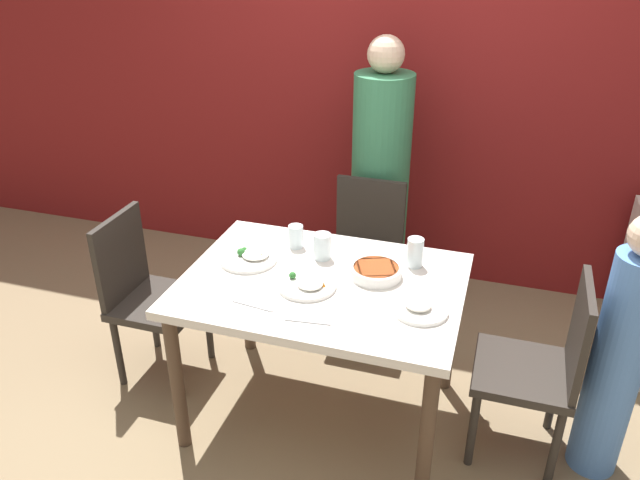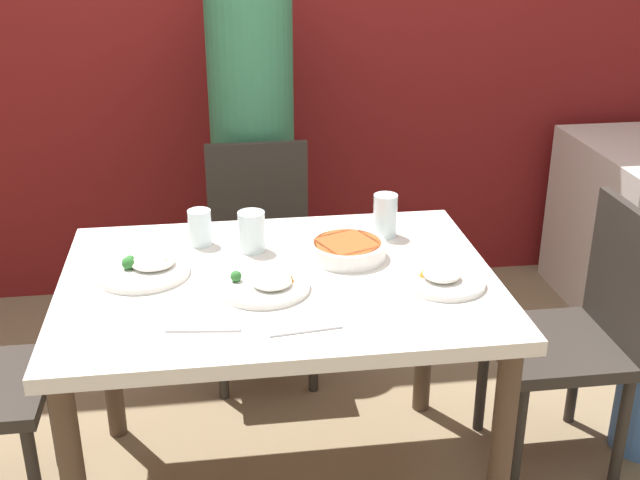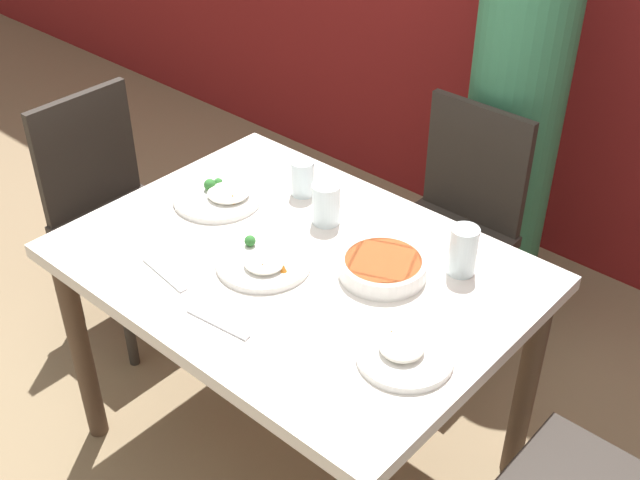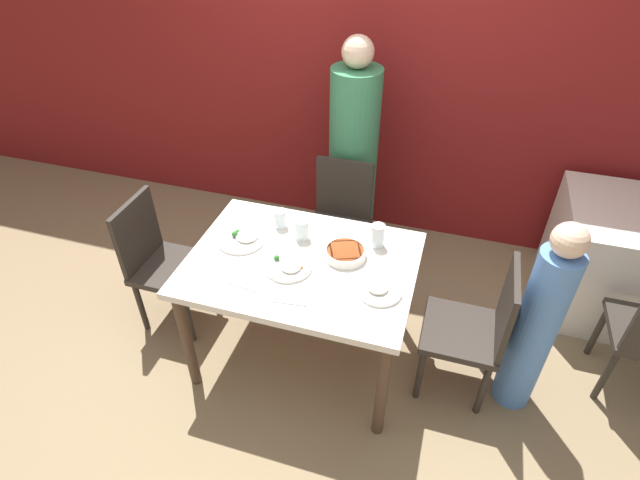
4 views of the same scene
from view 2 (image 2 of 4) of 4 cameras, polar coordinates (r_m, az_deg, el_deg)
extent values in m
cube|color=silver|center=(2.20, -2.95, -3.11)|extent=(1.18, 0.87, 0.04)
cylinder|color=#4C3828|center=(2.20, 12.68, -15.14)|extent=(0.06, 0.06, 0.70)
cylinder|color=#4C3828|center=(2.72, -14.83, -7.20)|extent=(0.06, 0.06, 0.70)
cylinder|color=#4C3828|center=(2.79, 7.50, -5.83)|extent=(0.06, 0.06, 0.70)
cube|color=#2D2823|center=(2.97, -4.08, -2.41)|extent=(0.40, 0.40, 0.04)
cube|color=#2D2823|center=(3.05, -4.46, 3.05)|extent=(0.38, 0.03, 0.43)
cylinder|color=#2D2823|center=(2.92, -6.98, -7.81)|extent=(0.04, 0.04, 0.39)
cylinder|color=#2D2823|center=(2.94, -0.48, -7.41)|extent=(0.04, 0.04, 0.39)
cylinder|color=#2D2823|center=(3.21, -7.14, -4.79)|extent=(0.04, 0.04, 0.39)
cylinder|color=#2D2823|center=(3.22, -1.26, -4.45)|extent=(0.04, 0.04, 0.39)
cube|color=#2D2823|center=(2.61, 16.45, -7.23)|extent=(0.40, 0.40, 0.04)
cube|color=#2D2823|center=(2.58, 20.79, -2.30)|extent=(0.03, 0.38, 0.43)
cylinder|color=#2D2823|center=(2.79, 11.46, -9.73)|extent=(0.04, 0.04, 0.39)
cylinder|color=#2D2823|center=(2.54, 13.89, -13.68)|extent=(0.04, 0.04, 0.39)
cylinder|color=#2D2823|center=(2.91, 17.69, -8.97)|extent=(0.04, 0.04, 0.39)
cylinder|color=#2D2823|center=(2.67, 20.66, -12.61)|extent=(0.04, 0.04, 0.39)
cylinder|color=#2D2823|center=(2.71, -18.34, -11.65)|extent=(0.04, 0.04, 0.39)
cylinder|color=#387F56|center=(3.24, -4.75, 5.07)|extent=(0.33, 0.33, 1.37)
cylinder|color=white|center=(2.30, 1.95, -0.68)|extent=(0.22, 0.22, 0.05)
cylinder|color=#BC5123|center=(2.29, 1.96, -0.20)|extent=(0.20, 0.20, 0.01)
cylinder|color=white|center=(2.13, -4.05, -3.29)|extent=(0.25, 0.25, 0.02)
ellipsoid|color=white|center=(2.10, -3.44, -2.96)|extent=(0.11, 0.11, 0.02)
sphere|color=#2D702D|center=(2.13, -6.00, -2.57)|extent=(0.03, 0.03, 0.03)
cone|color=orange|center=(2.12, -2.07, -2.74)|extent=(0.02, 0.02, 0.02)
cone|color=orange|center=(2.13, -3.05, -2.55)|extent=(0.02, 0.02, 0.02)
cone|color=orange|center=(2.08, -3.01, -3.13)|extent=(0.02, 0.02, 0.03)
cylinder|color=white|center=(2.17, 8.83, -2.92)|extent=(0.22, 0.22, 0.02)
ellipsoid|color=white|center=(2.16, 8.66, -2.39)|extent=(0.10, 0.10, 0.03)
cone|color=orange|center=(2.19, 8.47, -1.99)|extent=(0.02, 0.02, 0.02)
cone|color=orange|center=(2.17, 7.34, -2.30)|extent=(0.02, 0.02, 0.02)
cylinder|color=white|center=(2.25, -12.52, -2.22)|extent=(0.26, 0.26, 0.02)
ellipsoid|color=white|center=(2.26, -11.79, -1.52)|extent=(0.12, 0.12, 0.02)
sphere|color=#2D702D|center=(2.25, -13.49, -1.61)|extent=(0.04, 0.04, 0.04)
sphere|color=#2D702D|center=(2.28, -13.35, -1.39)|extent=(0.03, 0.03, 0.03)
cone|color=orange|center=(2.26, -11.71, -1.43)|extent=(0.02, 0.02, 0.03)
cone|color=orange|center=(2.24, -10.89, -1.55)|extent=(0.01, 0.01, 0.03)
cylinder|color=silver|center=(2.40, -8.54, 0.89)|extent=(0.07, 0.07, 0.11)
cylinder|color=silver|center=(2.34, -4.88, 0.61)|extent=(0.08, 0.08, 0.12)
cylinder|color=silver|center=(2.44, 4.66, 1.76)|extent=(0.07, 0.07, 0.13)
cube|color=silver|center=(1.95, -8.31, -6.30)|extent=(0.18, 0.04, 0.01)
cube|color=silver|center=(1.93, -1.01, -6.41)|extent=(0.18, 0.04, 0.01)
camera|label=1|loc=(0.96, 105.60, 21.79)|focal=35.00mm
camera|label=3|loc=(1.55, 58.39, 24.17)|focal=45.00mm
camera|label=4|loc=(1.11, 95.78, 43.23)|focal=28.00mm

